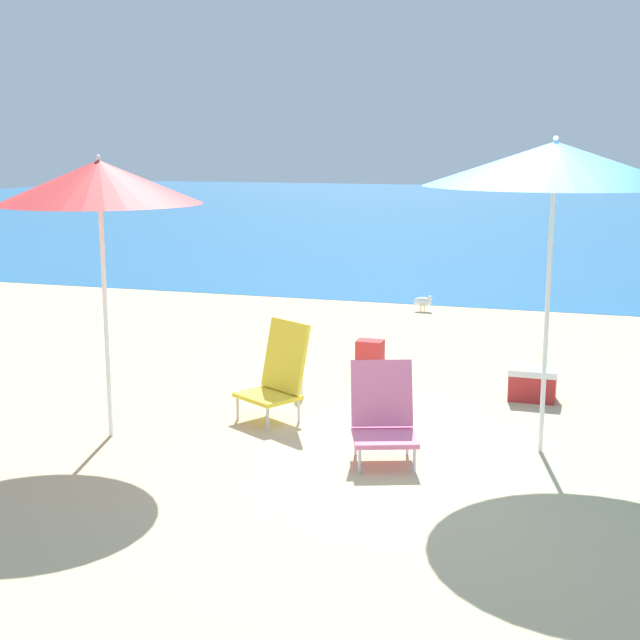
{
  "coord_description": "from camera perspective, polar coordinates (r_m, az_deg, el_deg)",
  "views": [
    {
      "loc": [
        0.97,
        -6.53,
        2.33
      ],
      "look_at": [
        -1.08,
        -0.1,
        1.0
      ],
      "focal_mm": 50.0,
      "sensor_mm": 36.0,
      "label": 1
    }
  ],
  "objects": [
    {
      "name": "beach_chair_yellow",
      "position": [
        7.67,
        -2.69,
        -3.39
      ],
      "size": [
        0.66,
        0.66,
        0.84
      ],
      "rotation": [
        0.0,
        0.0,
        -0.52
      ],
      "color": "silver",
      "rests_on": "ground"
    },
    {
      "name": "water_bottle",
      "position": [
        8.32,
        -1.33,
        -4.33
      ],
      "size": [
        0.07,
        0.07,
        0.28
      ],
      "color": "silver",
      "rests_on": "ground"
    },
    {
      "name": "cooler_box",
      "position": [
        8.51,
        13.45,
        -3.99
      ],
      "size": [
        0.43,
        0.3,
        0.3
      ],
      "color": "#B72828",
      "rests_on": "ground"
    },
    {
      "name": "ground_plane",
      "position": [
        7.01,
        8.79,
        -8.42
      ],
      "size": [
        60.0,
        60.0,
        0.0
      ],
      "primitive_type": "plane",
      "color": "#C6B284"
    },
    {
      "name": "beach_umbrella_red",
      "position": [
        7.16,
        -13.95,
        8.54
      ],
      "size": [
        1.59,
        1.59,
        2.26
      ],
      "color": "white",
      "rests_on": "ground"
    },
    {
      "name": "seagull",
      "position": [
        12.77,
        6.63,
        1.19
      ],
      "size": [
        0.27,
        0.11,
        0.23
      ],
      "color": "gold",
      "rests_on": "ground"
    },
    {
      "name": "beach_umbrella_blue",
      "position": [
        6.78,
        14.78,
        9.62
      ],
      "size": [
        1.92,
        1.92,
        2.4
      ],
      "color": "white",
      "rests_on": "ground"
    },
    {
      "name": "sea_water",
      "position": [
        32.93,
        16.04,
        6.67
      ],
      "size": [
        60.0,
        40.0,
        0.01
      ],
      "color": "#23669E",
      "rests_on": "ground"
    },
    {
      "name": "beach_chair_pink",
      "position": [
        6.73,
        4.06,
        -6.07
      ],
      "size": [
        0.63,
        0.68,
        0.73
      ],
      "rotation": [
        0.0,
        0.0,
        0.34
      ],
      "color": "silver",
      "rests_on": "ground"
    },
    {
      "name": "backpack_red",
      "position": [
        8.94,
        3.2,
        -2.64
      ],
      "size": [
        0.26,
        0.22,
        0.42
      ],
      "color": "red",
      "rests_on": "ground"
    }
  ]
}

